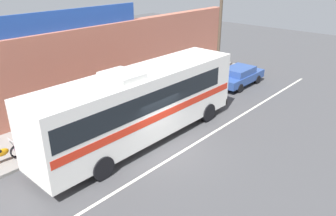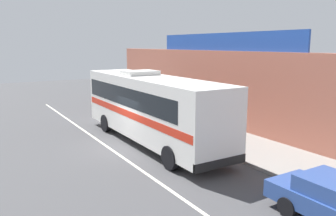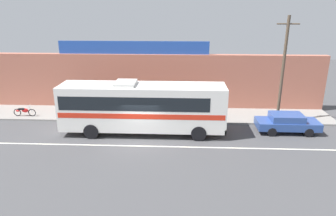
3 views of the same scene
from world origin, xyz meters
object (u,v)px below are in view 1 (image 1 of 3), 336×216
(motorcycle_green, at_px, (30,144))
(utility_pole, at_px, (220,24))
(motorcycle_black, at_px, (0,155))
(parked_car, at_px, (239,76))
(intercity_bus, at_px, (141,102))

(motorcycle_green, bearing_deg, utility_pole, -1.26)
(utility_pole, xyz_separation_m, motorcycle_black, (-16.05, 0.42, -3.70))
(utility_pole, height_order, motorcycle_green, utility_pole)
(parked_car, height_order, utility_pole, utility_pole)
(motorcycle_black, distance_m, motorcycle_green, 1.29)
(utility_pole, distance_m, motorcycle_green, 15.23)
(parked_car, bearing_deg, utility_pole, 94.66)
(parked_car, height_order, motorcycle_green, parked_car)
(motorcycle_black, xyz_separation_m, motorcycle_green, (1.29, -0.10, 0.00))
(parked_car, relative_size, utility_pole, 0.55)
(parked_car, bearing_deg, motorcycle_green, 171.81)
(parked_car, xyz_separation_m, motorcycle_green, (-14.92, 2.15, -0.17))
(motorcycle_black, bearing_deg, utility_pole, -1.50)
(intercity_bus, bearing_deg, utility_pole, 13.31)
(intercity_bus, relative_size, utility_pole, 1.45)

